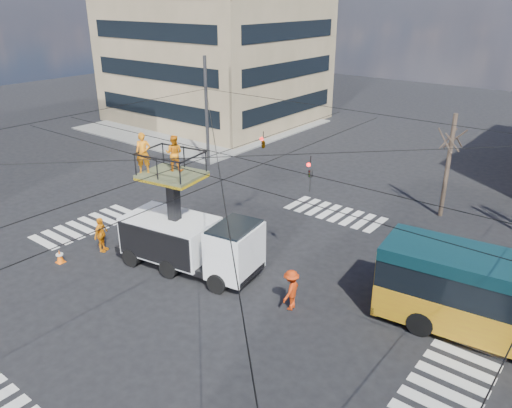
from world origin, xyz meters
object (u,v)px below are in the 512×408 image
object	(u,v)px
flagger	(291,290)
worker_ground	(101,235)
traffic_cone	(60,256)
utility_truck	(189,229)

from	to	relation	value
flagger	worker_ground	bearing A→B (deg)	-89.19
traffic_cone	flagger	distance (m)	11.46
worker_ground	traffic_cone	bearing A→B (deg)	140.41
utility_truck	worker_ground	bearing A→B (deg)	-171.42
utility_truck	worker_ground	world-z (taller)	utility_truck
traffic_cone	flagger	size ratio (longest dim) A/B	0.38
traffic_cone	flagger	world-z (taller)	flagger
traffic_cone	flagger	xyz separation A→B (m)	(10.84, 3.67, 0.55)
traffic_cone	worker_ground	bearing A→B (deg)	72.66
traffic_cone	worker_ground	world-z (taller)	worker_ground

